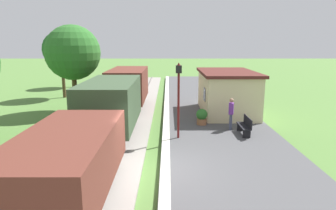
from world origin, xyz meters
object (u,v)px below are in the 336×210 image
(potted_planter, at_px, (201,116))
(tree_field_distant, at_px, (71,52))
(tree_trackside_far, at_px, (72,53))
(lamp_post_near, at_px, (178,87))
(freight_train, at_px, (113,106))
(station_hut, at_px, (226,92))
(bench_near_hut, at_px, (245,125))
(person_waiting, at_px, (231,113))
(tree_field_left, at_px, (61,50))

(potted_planter, relative_size, tree_field_distant, 0.17)
(tree_trackside_far, relative_size, tree_field_distant, 1.14)
(potted_planter, height_order, lamp_post_near, lamp_post_near)
(lamp_post_near, relative_size, tree_field_distant, 0.69)
(freight_train, distance_m, lamp_post_near, 3.82)
(station_hut, bearing_deg, freight_train, -149.21)
(freight_train, xyz_separation_m, station_hut, (6.80, 4.05, 0.05))
(bench_near_hut, relative_size, lamp_post_near, 0.41)
(tree_trackside_far, bearing_deg, potted_planter, -27.02)
(lamp_post_near, distance_m, tree_trackside_far, 9.89)
(bench_near_hut, distance_m, lamp_post_near, 4.05)
(station_hut, height_order, bench_near_hut, station_hut)
(person_waiting, height_order, potted_planter, person_waiting)
(tree_trackside_far, bearing_deg, bench_near_hut, -30.37)
(freight_train, bearing_deg, person_waiting, 1.37)
(bench_near_hut, xyz_separation_m, potted_planter, (-2.01, 1.83, 0.00))
(person_waiting, xyz_separation_m, tree_field_left, (-12.72, 10.69, 3.05))
(bench_near_hut, height_order, tree_field_distant, tree_field_distant)
(station_hut, xyz_separation_m, lamp_post_near, (-3.39, -5.30, 1.15))
(tree_trackside_far, relative_size, tree_field_left, 1.04)
(station_hut, height_order, lamp_post_near, lamp_post_near)
(person_waiting, distance_m, tree_field_left, 16.90)
(station_hut, relative_size, tree_field_distant, 1.09)
(bench_near_hut, relative_size, potted_planter, 1.64)
(station_hut, relative_size, bench_near_hut, 3.87)
(person_waiting, xyz_separation_m, lamp_post_near, (-2.87, -1.40, 1.62))
(person_waiting, bearing_deg, lamp_post_near, 43.21)
(person_waiting, xyz_separation_m, potted_planter, (-1.45, 0.97, -0.46))
(person_waiting, bearing_deg, tree_field_distant, -33.33)
(tree_field_left, distance_m, tree_field_distant, 6.36)
(freight_train, height_order, tree_field_left, tree_field_left)
(freight_train, bearing_deg, station_hut, 30.79)
(tree_trackside_far, bearing_deg, lamp_post_near, -43.39)
(freight_train, height_order, bench_near_hut, freight_train)
(bench_near_hut, height_order, person_waiting, person_waiting)
(bench_near_hut, bearing_deg, tree_field_distant, 129.15)
(person_waiting, relative_size, potted_planter, 1.87)
(lamp_post_near, bearing_deg, station_hut, 57.38)
(tree_field_left, relative_size, tree_field_distant, 1.10)
(freight_train, xyz_separation_m, bench_near_hut, (6.84, -0.71, -0.88))
(tree_field_distant, bearing_deg, tree_field_left, -79.17)
(station_hut, bearing_deg, person_waiting, -97.57)
(potted_planter, bearing_deg, station_hut, 56.09)
(bench_near_hut, distance_m, tree_field_distant, 23.13)
(freight_train, relative_size, station_hut, 3.34)
(lamp_post_near, xyz_separation_m, tree_trackside_far, (-7.12, 6.73, 1.36))
(potted_planter, bearing_deg, tree_field_distant, 128.00)
(lamp_post_near, xyz_separation_m, tree_field_distant, (-11.03, 18.32, 0.99))
(person_waiting, xyz_separation_m, tree_field_distant, (-13.91, 16.92, 2.61))
(freight_train, xyz_separation_m, tree_field_distant, (-7.63, 17.07, 2.19))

